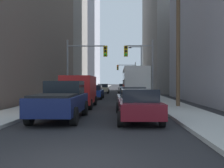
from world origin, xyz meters
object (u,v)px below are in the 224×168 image
sedan_silver (132,99)px  traffic_signal_near_right (140,60)px  sedan_maroon (139,105)px  sedan_blue (94,92)px  city_bus (134,81)px  sedan_beige (103,88)px  cargo_van_red (80,90)px  traffic_signal_far_right (127,71)px  traffic_signal_near_left (85,60)px  sedan_grey (124,88)px  pickup_truck_navy (61,100)px

sedan_silver → traffic_signal_near_right: traffic_signal_near_right is taller
sedan_maroon → sedan_blue: same height
sedan_maroon → city_bus: bearing=87.7°
sedan_beige → cargo_van_red: bearing=-90.3°
city_bus → traffic_signal_far_right: size_ratio=1.92×
traffic_signal_near_right → traffic_signal_far_right: size_ratio=1.00×
sedan_silver → traffic_signal_far_right: 39.40m
sedan_maroon → traffic_signal_far_right: traffic_signal_far_right is taller
traffic_signal_near_left → traffic_signal_near_right: size_ratio=1.00×
cargo_van_red → sedan_grey: cargo_van_red is taller
sedan_grey → traffic_signal_near_left: 19.22m
sedan_silver → city_bus: bearing=86.5°
city_bus → cargo_van_red: (-4.56, -12.18, -0.64)m
sedan_grey → traffic_signal_near_left: bearing=-102.7°
traffic_signal_near_left → sedan_grey: bearing=77.3°
traffic_signal_far_right → city_bus: bearing=-89.6°
sedan_silver → traffic_signal_near_right: size_ratio=0.71×
sedan_blue → traffic_signal_near_left: 4.17m
city_bus → traffic_signal_near_left: (-5.13, -5.05, 2.13)m
cargo_van_red → sedan_blue: cargo_van_red is taller
pickup_truck_navy → sedan_maroon: 3.85m
sedan_silver → traffic_signal_near_left: 10.59m
pickup_truck_navy → traffic_signal_near_right: bearing=69.9°
city_bus → traffic_signal_near_left: traffic_signal_near_left is taller
traffic_signal_far_right → sedan_blue: bearing=-98.8°
sedan_maroon → sedan_beige: bearing=96.7°
sedan_maroon → traffic_signal_near_left: (-4.37, 14.10, 3.28)m
sedan_silver → cargo_van_red: bearing=151.5°
city_bus → traffic_signal_near_right: traffic_signal_near_right is taller
sedan_silver → sedan_blue: bearing=107.1°
sedan_grey → traffic_signal_near_right: traffic_signal_near_right is taller
sedan_silver → traffic_signal_near_right: 9.76m
sedan_silver → sedan_beige: same height
sedan_blue → traffic_signal_far_right: traffic_signal_far_right is taller
sedan_silver → sedan_grey: bearing=90.2°
city_bus → sedan_blue: (-4.46, -2.57, -1.16)m
sedan_grey → sedan_silver: bearing=-89.8°
cargo_van_red → sedan_blue: bearing=89.4°
sedan_beige → pickup_truck_navy: bearing=-90.2°
sedan_grey → sedan_maroon: bearing=-89.6°
pickup_truck_navy → sedan_maroon: pickup_truck_navy is taller
sedan_maroon → sedan_silver: size_ratio=1.00×
sedan_silver → traffic_signal_near_right: (1.22, 9.13, 3.23)m
sedan_grey → traffic_signal_far_right: (0.80, 11.65, 3.28)m
city_bus → sedan_beige: 12.84m
sedan_maroon → sedan_grey: same height
sedan_grey → sedan_beige: bearing=-157.5°
sedan_grey → traffic_signal_near_right: 18.80m
pickup_truck_navy → traffic_signal_near_right: size_ratio=0.90×
sedan_blue → sedan_silver: bearing=-72.9°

